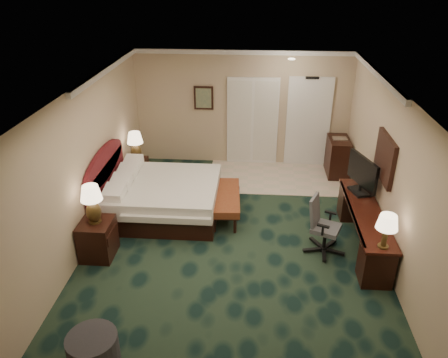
# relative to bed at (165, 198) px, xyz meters

# --- Properties ---
(floor) EXTENTS (5.00, 7.50, 0.00)m
(floor) POSITION_rel_bed_xyz_m (1.38, -1.19, -0.32)
(floor) COLOR black
(floor) RESTS_ON ground
(ceiling) EXTENTS (5.00, 7.50, 0.00)m
(ceiling) POSITION_rel_bed_xyz_m (1.38, -1.19, 2.38)
(ceiling) COLOR white
(ceiling) RESTS_ON wall_back
(wall_back) EXTENTS (5.00, 0.00, 2.70)m
(wall_back) POSITION_rel_bed_xyz_m (1.38, 2.56, 1.03)
(wall_back) COLOR tan
(wall_back) RESTS_ON ground
(wall_left) EXTENTS (0.00, 7.50, 2.70)m
(wall_left) POSITION_rel_bed_xyz_m (-1.12, -1.19, 1.03)
(wall_left) COLOR tan
(wall_left) RESTS_ON ground
(wall_right) EXTENTS (0.00, 7.50, 2.70)m
(wall_right) POSITION_rel_bed_xyz_m (3.88, -1.19, 1.03)
(wall_right) COLOR tan
(wall_right) RESTS_ON ground
(crown_molding) EXTENTS (5.00, 7.50, 0.10)m
(crown_molding) POSITION_rel_bed_xyz_m (1.38, -1.19, 2.33)
(crown_molding) COLOR white
(crown_molding) RESTS_ON wall_back
(tile_patch) EXTENTS (3.20, 1.70, 0.01)m
(tile_patch) POSITION_rel_bed_xyz_m (2.28, 1.71, -0.32)
(tile_patch) COLOR beige
(tile_patch) RESTS_ON ground
(headboard) EXTENTS (0.12, 2.00, 1.40)m
(headboard) POSITION_rel_bed_xyz_m (-1.06, -0.19, 0.38)
(headboard) COLOR #511413
(headboard) RESTS_ON ground
(entry_door) EXTENTS (1.02, 0.06, 2.18)m
(entry_door) POSITION_rel_bed_xyz_m (2.93, 2.53, 0.73)
(entry_door) COLOR white
(entry_door) RESTS_ON ground
(closet_doors) EXTENTS (1.20, 0.06, 2.10)m
(closet_doors) POSITION_rel_bed_xyz_m (1.63, 2.52, 0.73)
(closet_doors) COLOR beige
(closet_doors) RESTS_ON ground
(wall_art) EXTENTS (0.45, 0.06, 0.55)m
(wall_art) POSITION_rel_bed_xyz_m (0.48, 2.52, 1.28)
(wall_art) COLOR #4E6556
(wall_art) RESTS_ON wall_back
(wall_mirror) EXTENTS (0.05, 0.95, 0.75)m
(wall_mirror) POSITION_rel_bed_xyz_m (3.84, -0.59, 1.23)
(wall_mirror) COLOR white
(wall_mirror) RESTS_ON wall_right
(bed) EXTENTS (2.04, 1.89, 0.65)m
(bed) POSITION_rel_bed_xyz_m (0.00, 0.00, 0.00)
(bed) COLOR silver
(bed) RESTS_ON ground
(nightstand_near) EXTENTS (0.52, 0.59, 0.65)m
(nightstand_near) POSITION_rel_bed_xyz_m (-0.84, -1.48, -0.00)
(nightstand_near) COLOR black
(nightstand_near) RESTS_ON ground
(nightstand_far) EXTENTS (0.44, 0.50, 0.55)m
(nightstand_far) POSITION_rel_bed_xyz_m (-0.88, 1.23, -0.05)
(nightstand_far) COLOR black
(nightstand_far) RESTS_ON ground
(lamp_near) EXTENTS (0.38, 0.38, 0.66)m
(lamp_near) POSITION_rel_bed_xyz_m (-0.85, -1.46, 0.65)
(lamp_near) COLOR black
(lamp_near) RESTS_ON nightstand_near
(lamp_far) EXTENTS (0.38, 0.38, 0.64)m
(lamp_far) POSITION_rel_bed_xyz_m (-0.86, 1.24, 0.55)
(lamp_far) COLOR black
(lamp_far) RESTS_ON nightstand_far
(bed_bench) EXTENTS (0.56, 1.41, 0.47)m
(bed_bench) POSITION_rel_bed_xyz_m (1.20, -0.04, -0.09)
(bed_bench) COLOR maroon
(bed_bench) RESTS_ON ground
(ottoman) EXTENTS (0.69, 0.69, 0.44)m
(ottoman) POSITION_rel_bed_xyz_m (-0.16, -3.66, -0.10)
(ottoman) COLOR #28282C
(ottoman) RESTS_ON ground
(desk) EXTENTS (0.52, 2.40, 0.69)m
(desk) POSITION_rel_bed_xyz_m (3.60, -0.85, 0.02)
(desk) COLOR black
(desk) RESTS_ON ground
(tv) EXTENTS (0.35, 0.87, 0.69)m
(tv) POSITION_rel_bed_xyz_m (3.62, -0.21, 0.72)
(tv) COLOR black
(tv) RESTS_ON desk
(desk_lamp) EXTENTS (0.34, 0.34, 0.55)m
(desk_lamp) POSITION_rel_bed_xyz_m (3.62, -1.89, 0.64)
(desk_lamp) COLOR black
(desk_lamp) RESTS_ON desk
(desk_chair) EXTENTS (0.74, 0.72, 1.00)m
(desk_chair) POSITION_rel_bed_xyz_m (2.93, -1.08, 0.17)
(desk_chair) COLOR #42434C
(desk_chair) RESTS_ON ground
(minibar) EXTENTS (0.45, 0.82, 0.86)m
(minibar) POSITION_rel_bed_xyz_m (3.60, 2.01, 0.11)
(minibar) COLOR black
(minibar) RESTS_ON ground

